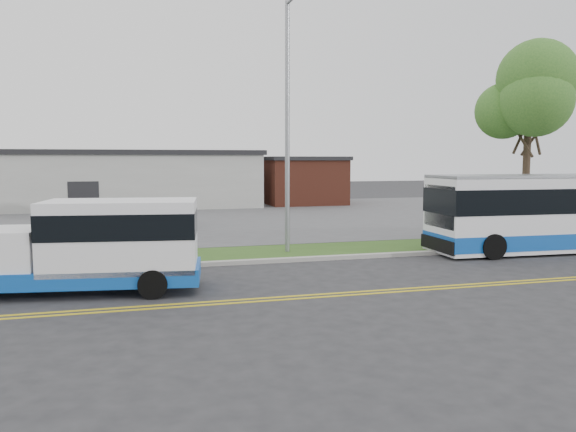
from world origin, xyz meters
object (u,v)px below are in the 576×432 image
object	(u,v)px
streetlight_near	(288,118)
shuttle_bus	(97,243)
pedestrian	(172,228)
parked_car_a	(167,216)
tree_east	(529,101)
transit_bus	(563,212)

from	to	relation	value
streetlight_near	shuttle_bus	size ratio (longest dim) A/B	1.38
pedestrian	parked_car_a	size ratio (longest dim) A/B	0.44
tree_east	streetlight_near	world-z (taller)	streetlight_near
pedestrian	streetlight_near	bearing A→B (deg)	133.21
pedestrian	parked_car_a	xyz separation A→B (m)	(0.18, 7.13, -0.23)
streetlight_near	transit_bus	xyz separation A→B (m)	(10.91, -2.13, -3.68)
streetlight_near	parked_car_a	distance (m)	10.37
shuttle_bus	transit_bus	size ratio (longest dim) A/B	0.62
parked_car_a	tree_east	bearing A→B (deg)	-10.86
transit_bus	parked_car_a	world-z (taller)	transit_bus
streetlight_near	parked_car_a	bearing A→B (deg)	116.26
pedestrian	transit_bus	bearing A→B (deg)	137.04
streetlight_near	shuttle_bus	world-z (taller)	streetlight_near
tree_east	shuttle_bus	bearing A→B (deg)	-164.60
streetlight_near	parked_car_a	size ratio (longest dim) A/B	2.32
shuttle_bus	tree_east	bearing A→B (deg)	23.43
transit_bus	tree_east	bearing A→B (deg)	89.99
transit_bus	streetlight_near	bearing A→B (deg)	171.08
parked_car_a	transit_bus	bearing A→B (deg)	-17.60
transit_bus	shuttle_bus	bearing A→B (deg)	-169.86
streetlight_near	transit_bus	bearing A→B (deg)	-11.03
shuttle_bus	parked_car_a	size ratio (longest dim) A/B	1.68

